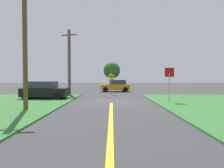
% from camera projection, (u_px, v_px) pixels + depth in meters
% --- Properties ---
extents(ground_plane, '(120.00, 120.00, 0.00)m').
position_uv_depth(ground_plane, '(112.00, 102.00, 17.05)').
color(ground_plane, '#383838').
extents(lane_stripe_center, '(0.20, 14.00, 0.01)m').
position_uv_depth(lane_stripe_center, '(111.00, 123.00, 9.05)').
color(lane_stripe_center, yellow).
rests_on(lane_stripe_center, ground).
extents(stop_sign, '(0.71, 0.08, 2.73)m').
position_uv_depth(stop_sign, '(170.00, 78.00, 16.22)').
color(stop_sign, '#9EA0A8').
rests_on(stop_sign, ground).
extents(car_approaching_junction, '(4.16, 2.26, 1.62)m').
position_uv_depth(car_approaching_junction, '(116.00, 86.00, 28.91)').
color(car_approaching_junction, orange).
rests_on(car_approaching_junction, ground).
extents(parked_car_near_building, '(4.21, 2.29, 1.62)m').
position_uv_depth(parked_car_near_building, '(45.00, 90.00, 18.91)').
color(parked_car_near_building, black).
rests_on(parked_car_near_building, ground).
extents(utility_pole_near, '(1.80, 0.27, 8.28)m').
position_uv_depth(utility_pole_near, '(25.00, 38.00, 12.27)').
color(utility_pole_near, brown).
rests_on(utility_pole_near, ground).
extents(utility_pole_mid, '(1.77, 0.60, 7.32)m').
position_uv_depth(utility_pole_mid, '(70.00, 62.00, 23.38)').
color(utility_pole_mid, brown).
rests_on(utility_pole_mid, ground).
extents(direction_sign, '(0.91, 0.09, 2.51)m').
position_uv_depth(direction_sign, '(112.00, 81.00, 24.20)').
color(direction_sign, slate).
rests_on(direction_sign, ground).
extents(oak_tree_left, '(2.86, 2.86, 4.61)m').
position_uv_depth(oak_tree_left, '(112.00, 71.00, 35.74)').
color(oak_tree_left, brown).
rests_on(oak_tree_left, ground).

